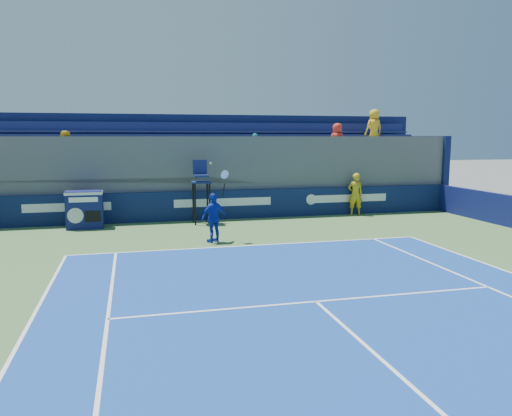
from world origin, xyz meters
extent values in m
imported|color=gold|center=(5.72, 16.76, 0.92)|extent=(0.71, 0.52, 1.82)
cube|color=white|center=(0.00, 11.88, 0.02)|extent=(10.97, 0.07, 0.00)
cube|color=white|center=(0.00, 6.40, 0.02)|extent=(8.23, 0.07, 0.00)
cube|color=#0B1742|center=(0.00, 17.10, 0.60)|extent=(20.40, 0.20, 1.20)
cube|color=white|center=(-6.00, 17.00, 0.72)|extent=(3.20, 0.01, 0.32)
cube|color=white|center=(0.00, 17.00, 0.72)|extent=(4.00, 0.01, 0.32)
cube|color=white|center=(5.50, 17.00, 0.72)|extent=(3.60, 0.01, 0.32)
cylinder|color=white|center=(3.80, 16.99, 0.72)|extent=(0.44, 0.01, 0.44)
cube|color=#101652|center=(-5.31, 16.29, 0.70)|extent=(1.30, 0.70, 1.40)
cube|color=silver|center=(-5.31, 16.29, 1.33)|extent=(1.32, 0.72, 0.10)
cylinder|color=silver|center=(-5.61, 15.92, 0.55)|extent=(0.56, 0.02, 0.56)
cube|color=black|center=(-5.01, 15.93, 0.50)|extent=(0.55, 0.02, 0.40)
cube|color=white|center=(-5.31, 15.93, 1.12)|extent=(1.00, 0.01, 0.18)
cylinder|color=black|center=(-1.28, 15.96, 0.80)|extent=(0.07, 0.07, 1.60)
cylinder|color=black|center=(-0.72, 15.97, 0.80)|extent=(0.07, 0.07, 1.60)
cylinder|color=black|center=(-1.28, 16.52, 0.80)|extent=(0.07, 0.07, 1.60)
cylinder|color=black|center=(-0.72, 16.53, 0.80)|extent=(0.07, 0.07, 1.60)
cube|color=#0F1C4F|center=(-1.00, 16.25, 1.63)|extent=(0.71, 0.71, 0.06)
cube|color=navy|center=(-1.00, 16.15, 1.88)|extent=(0.55, 0.46, 0.08)
cube|color=navy|center=(-1.00, 16.51, 2.18)|extent=(0.55, 0.07, 0.60)
imported|color=#142AA2|center=(-1.09, 12.69, 0.81)|extent=(1.01, 0.77, 1.59)
cylinder|color=black|center=(-0.75, 12.77, 1.70)|extent=(0.09, 0.15, 0.39)
torus|color=silver|center=(-0.72, 12.71, 2.18)|extent=(0.32, 0.21, 0.29)
cylinder|color=white|center=(-0.72, 12.71, 2.18)|extent=(0.26, 0.17, 0.24)
sphere|color=#DAEB34|center=(-1.19, 12.54, 2.55)|extent=(0.07, 0.07, 0.07)
cube|color=#56565B|center=(0.00, 19.00, 1.69)|extent=(20.40, 3.60, 3.38)
cube|color=#56565B|center=(0.00, 17.65, 1.48)|extent=(20.40, 0.90, 0.55)
cube|color=navy|center=(0.00, 17.55, 1.95)|extent=(20.00, 0.45, 0.08)
cube|color=navy|center=(0.00, 17.80, 2.15)|extent=(20.00, 0.06, 0.45)
cube|color=#56565B|center=(0.00, 18.55, 2.02)|extent=(20.40, 0.90, 0.55)
cube|color=navy|center=(0.00, 18.45, 2.50)|extent=(20.00, 0.45, 0.08)
cube|color=navy|center=(0.00, 18.70, 2.70)|extent=(20.00, 0.06, 0.45)
cube|color=#56565B|center=(0.00, 19.45, 2.58)|extent=(20.40, 0.90, 0.55)
cube|color=navy|center=(0.00, 19.35, 3.05)|extent=(20.00, 0.45, 0.08)
cube|color=navy|center=(0.00, 19.60, 3.25)|extent=(20.00, 0.06, 0.45)
cube|color=#56565B|center=(0.00, 20.35, 3.13)|extent=(20.40, 0.90, 0.55)
cube|color=navy|center=(0.00, 20.25, 3.60)|extent=(20.00, 0.45, 0.08)
cube|color=navy|center=(0.00, 20.50, 3.80)|extent=(20.00, 0.06, 0.45)
cube|color=#0C1647|center=(0.00, 20.95, 2.20)|extent=(20.80, 0.30, 4.40)
cube|color=#0C1647|center=(10.35, 19.00, 1.70)|extent=(0.30, 3.90, 3.40)
imported|color=gold|center=(-6.05, 17.60, 2.68)|extent=(0.97, 0.81, 1.83)
imported|color=silver|center=(-2.76, 17.60, 2.56)|extent=(1.14, 0.85, 1.58)
imported|color=teal|center=(1.50, 17.60, 2.64)|extent=(1.10, 0.72, 1.74)
imported|color=red|center=(5.57, 18.50, 3.15)|extent=(0.86, 0.60, 1.67)
imported|color=black|center=(7.70, 17.60, 2.54)|extent=(0.59, 0.42, 1.54)
imported|color=gold|center=(7.86, 19.40, 3.77)|extent=(0.95, 0.68, 1.81)
camera|label=1|loc=(-3.59, -2.86, 3.38)|focal=35.00mm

